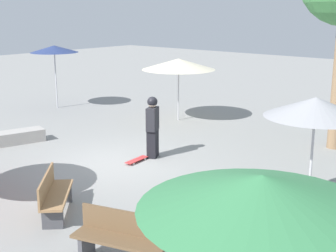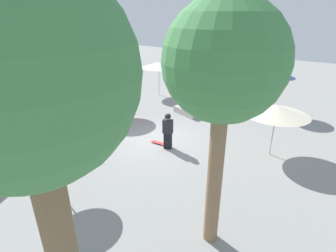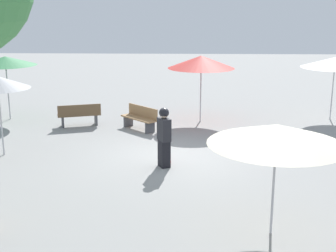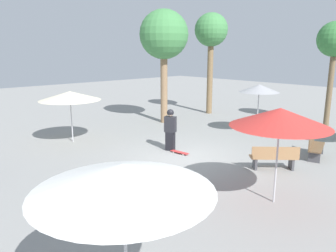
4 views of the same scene
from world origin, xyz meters
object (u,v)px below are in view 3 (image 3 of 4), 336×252
at_px(concrete_ledge, 297,143).
at_px(shade_umbrella_cream, 277,134).
at_px(skateboard, 167,158).
at_px(shade_umbrella_green, 5,61).
at_px(bench_far, 140,118).
at_px(bench_near, 79,115).
at_px(skater_main, 164,135).
at_px(shade_umbrella_white, 335,62).
at_px(shade_umbrella_red, 201,62).

height_order(concrete_ledge, shade_umbrella_cream, shade_umbrella_cream).
relative_size(skateboard, shade_umbrella_green, 0.33).
height_order(skateboard, bench_far, bench_far).
distance_m(bench_near, shade_umbrella_green, 3.73).
distance_m(skateboard, shade_umbrella_green, 8.42).
bearing_deg(shade_umbrella_cream, skateboard, 26.80).
distance_m(skater_main, concrete_ledge, 4.60).
xyz_separation_m(skater_main, bench_near, (4.44, 3.40, -0.50)).
bearing_deg(bench_far, bench_near, 35.42).
xyz_separation_m(bench_far, shade_umbrella_green, (1.40, 5.38, 1.91)).
xyz_separation_m(skateboard, bench_near, (3.85, 3.45, 0.37)).
height_order(skateboard, shade_umbrella_white, shade_umbrella_white).
height_order(bench_near, shade_umbrella_green, shade_umbrella_green).
distance_m(skater_main, shade_umbrella_cream, 4.71).
xyz_separation_m(skater_main, skateboard, (0.59, -0.05, -0.87)).
distance_m(bench_near, bench_far, 2.37).
xyz_separation_m(skateboard, shade_umbrella_cream, (-4.52, -2.28, 2.02)).
relative_size(skater_main, bench_near, 1.04).
xyz_separation_m(skateboard, concrete_ledge, (1.21, -4.12, 0.13)).
bearing_deg(skater_main, shade_umbrella_white, -73.53).
height_order(bench_near, shade_umbrella_red, shade_umbrella_red).
bearing_deg(bench_far, shade_umbrella_white, -121.49).
bearing_deg(skateboard, bench_far, 11.03).
bearing_deg(shade_umbrella_green, shade_umbrella_red, -90.73).
xyz_separation_m(skateboard, shade_umbrella_red, (4.76, -1.15, 2.28)).
relative_size(bench_far, shade_umbrella_white, 0.55).
bearing_deg(bench_far, skater_main, 149.64).
bearing_deg(skateboard, shade_umbrella_cream, -159.94).
xyz_separation_m(bench_near, shade_umbrella_cream, (-8.38, -5.73, 1.66)).
xyz_separation_m(skater_main, concrete_ledge, (1.80, -4.17, -0.74)).
distance_m(skater_main, bench_near, 5.62).
height_order(bench_near, bench_far, same).
relative_size(bench_far, shade_umbrella_red, 0.56).
bearing_deg(shade_umbrella_cream, skater_main, 30.65).
distance_m(concrete_ledge, shade_umbrella_red, 5.10).
xyz_separation_m(shade_umbrella_red, shade_umbrella_white, (0.51, -5.23, -0.06)).
relative_size(concrete_ledge, shade_umbrella_white, 0.75).
bearing_deg(bench_far, shade_umbrella_red, -105.19).
distance_m(skateboard, bench_far, 3.66).
bearing_deg(bench_far, skateboard, 152.69).
bearing_deg(shade_umbrella_cream, shade_umbrella_green, 43.09).
bearing_deg(bench_near, concrete_ledge, -36.69).
relative_size(bench_near, bench_far, 1.15).
bearing_deg(bench_near, shade_umbrella_cream, -73.06).
distance_m(concrete_ledge, bench_near, 8.02).
height_order(concrete_ledge, bench_far, bench_far).
xyz_separation_m(skateboard, shade_umbrella_white, (5.27, -6.38, 2.22)).
bearing_deg(concrete_ledge, shade_umbrella_white, -29.06).
xyz_separation_m(shade_umbrella_white, shade_umbrella_cream, (-9.80, 4.09, -0.20)).
height_order(shade_umbrella_red, shade_umbrella_cream, shade_umbrella_red).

